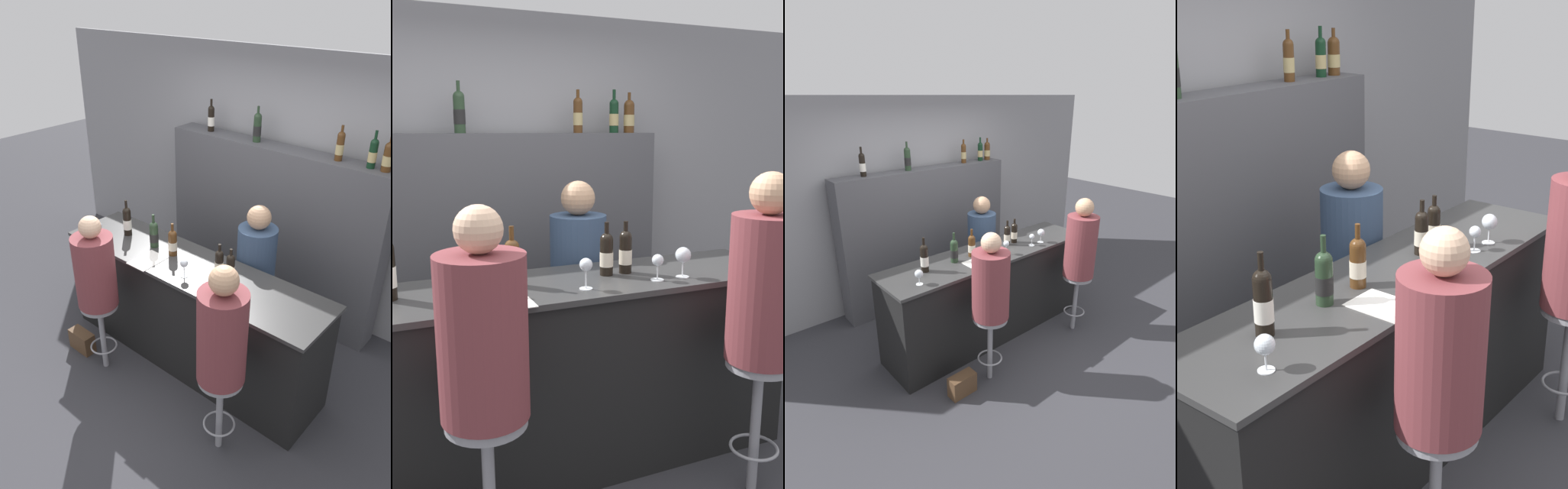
{
  "view_description": "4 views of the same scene",
  "coord_description": "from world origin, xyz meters",
  "views": [
    {
      "loc": [
        2.28,
        -2.26,
        3.1
      ],
      "look_at": [
        0.09,
        0.27,
        1.25
      ],
      "focal_mm": 35.0,
      "sensor_mm": 36.0,
      "label": 1
    },
    {
      "loc": [
        -0.91,
        -2.2,
        1.77
      ],
      "look_at": [
        0.16,
        0.29,
        1.2
      ],
      "focal_mm": 40.0,
      "sensor_mm": 36.0,
      "label": 2
    },
    {
      "loc": [
        -2.54,
        -2.55,
        2.6
      ],
      "look_at": [
        -0.18,
        0.24,
        1.16
      ],
      "focal_mm": 28.0,
      "sensor_mm": 36.0,
      "label": 3
    },
    {
      "loc": [
        -2.42,
        -1.45,
        2.29
      ],
      "look_at": [
        -0.22,
        0.25,
        1.24
      ],
      "focal_mm": 50.0,
      "sensor_mm": 36.0,
      "label": 4
    }
  ],
  "objects": [
    {
      "name": "ground_plane",
      "position": [
        0.0,
        0.0,
        0.0
      ],
      "size": [
        16.0,
        16.0,
        0.0
      ],
      "primitive_type": "plane",
      "color": "#333338"
    },
    {
      "name": "wine_glass_0",
      "position": [
        -0.99,
        0.13,
        1.12
      ],
      "size": [
        0.08,
        0.08,
        0.14
      ],
      "color": "silver",
      "rests_on": "bar_counter"
    },
    {
      "name": "wine_glass_2",
      "position": [
        0.49,
        0.13,
        1.11
      ],
      "size": [
        0.07,
        0.07,
        0.14
      ],
      "color": "silver",
      "rests_on": "bar_counter"
    },
    {
      "name": "wine_bottle_backbar_2",
      "position": [
        0.62,
        1.54,
        1.88
      ],
      "size": [
        0.07,
        0.07,
        0.31
      ],
      "color": "#4C2D14",
      "rests_on": "back_bar_cabinet"
    },
    {
      "name": "wine_bottle_backbar_3",
      "position": [
        0.91,
        1.54,
        1.88
      ],
      "size": [
        0.07,
        0.07,
        0.31
      ],
      "color": "black",
      "rests_on": "back_bar_cabinet"
    },
    {
      "name": "tasting_menu",
      "position": [
        -0.32,
        0.11,
        1.02
      ],
      "size": [
        0.21,
        0.3,
        0.0
      ],
      "color": "white",
      "rests_on": "bar_counter"
    },
    {
      "name": "back_bar_cabinet",
      "position": [
        0.0,
        1.54,
        0.87
      ],
      "size": [
        2.37,
        0.28,
        1.75
      ],
      "color": "#4C4C51",
      "rests_on": "ground_plane"
    },
    {
      "name": "wine_bottle_backbar_4",
      "position": [
        1.04,
        1.54,
        1.87
      ],
      "size": [
        0.08,
        0.08,
        0.3
      ],
      "color": "#4C2D14",
      "rests_on": "back_bar_cabinet"
    },
    {
      "name": "wine_bottle_counter_2",
      "position": [
        -0.22,
        0.33,
        1.14
      ],
      "size": [
        0.08,
        0.08,
        0.3
      ],
      "color": "#4C2D14",
      "rests_on": "bar_counter"
    },
    {
      "name": "wine_bottle_counter_3",
      "position": [
        0.29,
        0.33,
        1.13
      ],
      "size": [
        0.07,
        0.07,
        0.29
      ],
      "color": "black",
      "rests_on": "bar_counter"
    },
    {
      "name": "bar_stool_left",
      "position": [
        -0.51,
        -0.3,
        0.53
      ],
      "size": [
        0.32,
        0.32,
        0.7
      ],
      "color": "gray",
      "rests_on": "ground_plane"
    },
    {
      "name": "guest_seated_left",
      "position": [
        -0.51,
        -0.3,
        1.05
      ],
      "size": [
        0.34,
        0.34,
        0.82
      ],
      "color": "brown",
      "rests_on": "bar_stool_left"
    },
    {
      "name": "bar_counter",
      "position": [
        0.0,
        0.29,
        0.51
      ],
      "size": [
        2.53,
        0.63,
        1.02
      ],
      "color": "black",
      "rests_on": "ground_plane"
    },
    {
      "name": "wine_glass_1",
      "position": [
        0.09,
        0.13,
        1.13
      ],
      "size": [
        0.07,
        0.07,
        0.15
      ],
      "color": "silver",
      "rests_on": "bar_counter"
    },
    {
      "name": "wine_glass_3",
      "position": [
        0.64,
        0.13,
        1.13
      ],
      "size": [
        0.08,
        0.08,
        0.16
      ],
      "color": "silver",
      "rests_on": "bar_counter"
    },
    {
      "name": "wall_back",
      "position": [
        0.0,
        1.77,
        1.3
      ],
      "size": [
        6.4,
        0.05,
        2.6
      ],
      "color": "gray",
      "rests_on": "ground_plane"
    },
    {
      "name": "bartender",
      "position": [
        0.32,
        0.82,
        0.67
      ],
      "size": [
        0.35,
        0.35,
        1.47
      ],
      "color": "#334766",
      "rests_on": "ground_plane"
    },
    {
      "name": "wine_bottle_counter_0",
      "position": [
        -0.8,
        0.33,
        1.16
      ],
      "size": [
        0.08,
        0.08,
        0.35
      ],
      "color": "black",
      "rests_on": "bar_counter"
    },
    {
      "name": "wine_bottle_counter_4",
      "position": [
        0.4,
        0.33,
        1.13
      ],
      "size": [
        0.07,
        0.07,
        0.28
      ],
      "color": "black",
      "rests_on": "bar_counter"
    },
    {
      "name": "wine_bottle_counter_1",
      "position": [
        -0.45,
        0.33,
        1.14
      ],
      "size": [
        0.08,
        0.08,
        0.31
      ],
      "color": "#233823",
      "rests_on": "bar_counter"
    }
  ]
}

